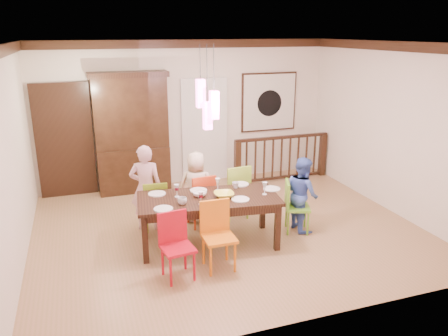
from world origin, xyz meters
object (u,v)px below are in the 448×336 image
object	(u,v)px
china_hutch	(132,133)
person_far_left	(146,188)
dining_table	(209,203)
chair_far_left	(155,201)
balustrade	(281,157)
person_end_right	(302,194)
chair_end_right	(298,203)
person_far_mid	(196,187)

from	to	relation	value
china_hutch	person_far_left	size ratio (longest dim) A/B	1.68
dining_table	person_far_left	size ratio (longest dim) A/B	1.54
chair_far_left	balustrade	bearing A→B (deg)	-146.44
balustrade	person_end_right	bearing A→B (deg)	-108.52
chair_far_left	person_end_right	world-z (taller)	person_end_right
chair_end_right	person_far_left	xyz separation A→B (m)	(-2.23, 0.87, 0.22)
china_hutch	person_far_left	bearing A→B (deg)	-91.50
dining_table	chair_far_left	bearing A→B (deg)	137.34
chair_far_left	chair_end_right	world-z (taller)	chair_end_right
china_hutch	balustrade	xyz separation A→B (m)	(3.06, -0.35, -0.67)
chair_end_right	person_end_right	distance (m)	0.18
chair_far_left	person_far_left	xyz separation A→B (m)	(-0.13, 0.06, 0.22)
person_far_mid	dining_table	bearing A→B (deg)	106.70
chair_far_left	person_far_mid	bearing A→B (deg)	-166.21
chair_far_left	person_end_right	size ratio (longest dim) A/B	0.69
balustrade	person_far_mid	world-z (taller)	person_far_mid
person_far_left	person_end_right	distance (m)	2.48
dining_table	person_far_mid	bearing A→B (deg)	93.72
china_hutch	person_end_right	bearing A→B (deg)	-49.19
balustrade	person_far_mid	distance (m)	2.71
person_far_left	person_end_right	world-z (taller)	person_far_left
balustrade	chair_far_left	bearing A→B (deg)	-152.51
person_far_left	person_end_right	xyz separation A→B (m)	(2.35, -0.80, -0.10)
balustrade	dining_table	bearing A→B (deg)	-135.01
chair_end_right	china_hutch	size ratio (longest dim) A/B	0.36
chair_far_left	chair_end_right	xyz separation A→B (m)	(2.11, -0.81, 0.00)
chair_end_right	balustrade	world-z (taller)	balustrade
chair_end_right	person_far_mid	world-z (taller)	person_far_mid
person_end_right	person_far_mid	bearing A→B (deg)	60.88
china_hutch	chair_end_right	bearing A→B (deg)	-51.32
person_far_mid	person_far_left	bearing A→B (deg)	23.35
dining_table	person_far_left	xyz separation A→B (m)	(-0.78, 0.84, 0.03)
china_hutch	person_far_mid	world-z (taller)	china_hutch
chair_far_left	person_far_left	distance (m)	0.26
china_hutch	balustrade	size ratio (longest dim) A/B	1.11
chair_end_right	person_far_left	distance (m)	2.40
dining_table	chair_far_left	world-z (taller)	chair_far_left
person_far_left	person_far_mid	distance (m)	0.84
dining_table	person_far_mid	distance (m)	0.88
chair_far_left	chair_end_right	distance (m)	2.26
person_far_left	person_far_mid	xyz separation A→B (m)	(0.84, 0.04, -0.10)
chair_far_left	person_far_mid	size ratio (longest dim) A/B	0.69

